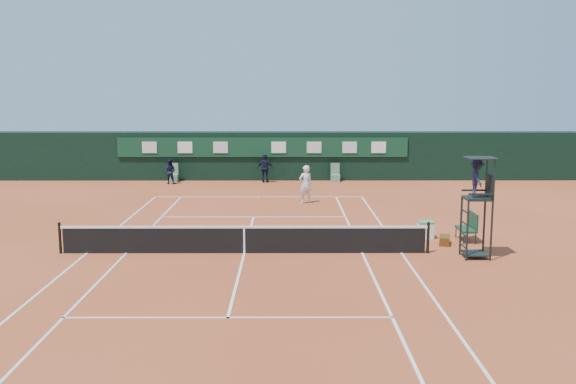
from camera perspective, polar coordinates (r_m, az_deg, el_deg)
The scene contains 14 objects.
ground at distance 22.50m, azimuth -3.90°, elevation -5.44°, with size 90.00×90.00×0.00m, color #B8502B.
court_lines at distance 22.50m, azimuth -3.90°, elevation -5.43°, with size 11.05×23.85×0.01m.
tennis_net at distance 22.38m, azimuth -3.92°, elevation -4.18°, with size 12.90×0.10×1.10m.
back_wall at distance 40.71m, azimuth -2.23°, elevation 3.27°, with size 40.00×1.65×3.00m.
linesman_chair_left at distance 40.19m, azimuth -10.15°, elevation 1.35°, with size 0.55×0.50×1.15m.
linesman_chair_right at distance 39.70m, azimuth 4.22°, elevation 1.37°, with size 0.55×0.50×1.15m.
umpire_chair at distance 22.31m, azimuth 16.50°, elevation 0.52°, with size 0.96×0.95×3.42m.
player_bench at distance 25.05m, azimuth 15.79°, elevation -2.87°, with size 0.55×1.20×1.10m.
tennis_bag at distance 24.37m, azimuth 13.74°, elevation -4.18°, with size 0.36×0.82×0.31m, color black.
cooler at distance 25.23m, azimuth 12.13°, elevation -3.27°, with size 0.57×0.57×0.65m.
tennis_ball at distance 27.82m, azimuth 4.07°, elevation -2.55°, with size 0.07×0.07×0.07m, color #B3C72E.
player at distance 32.11m, azimuth 1.57°, elevation 0.70°, with size 0.69×0.46×1.90m, color white.
ball_kid_left at distance 39.28m, azimuth -10.45°, elevation 1.80°, with size 0.73×0.57×1.51m, color black.
ball_kid_right at distance 39.24m, azimuth -2.04°, elevation 2.10°, with size 1.01×0.42×1.73m, color black.
Camera 1 is at (1.46, -21.73, 5.65)m, focal length 40.00 mm.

